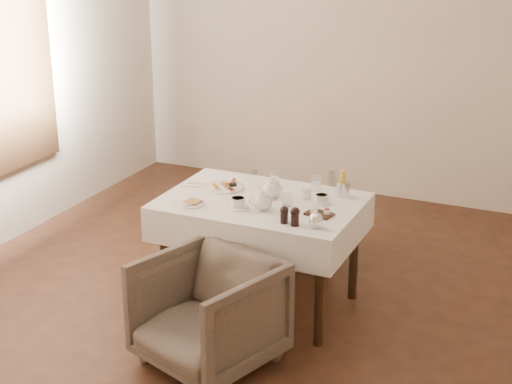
{
  "coord_description": "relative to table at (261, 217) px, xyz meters",
  "views": [
    {
      "loc": [
        1.99,
        -4.28,
        2.55
      ],
      "look_at": [
        0.03,
        0.03,
        0.82
      ],
      "focal_mm": 55.0,
      "sensor_mm": 36.0,
      "label": 1
    }
  ],
  "objects": [
    {
      "name": "glass_right",
      "position": [
        0.26,
        0.32,
        0.17
      ],
      "size": [
        0.09,
        0.09,
        0.1
      ],
      "primitive_type": "cylinder",
      "rotation": [
        0.0,
        0.0,
        0.34
      ],
      "color": "silver",
      "rests_on": "table"
    },
    {
      "name": "condiment_board",
      "position": [
        0.44,
        -0.09,
        0.13
      ],
      "size": [
        0.18,
        0.14,
        0.04
      ],
      "rotation": [
        0.0,
        0.0,
        -0.19
      ],
      "color": "black",
      "rests_on": "table"
    },
    {
      "name": "teapot_centre",
      "position": [
        0.05,
        0.07,
        0.19
      ],
      "size": [
        0.19,
        0.15,
        0.14
      ],
      "primitive_type": null,
      "rotation": [
        0.0,
        0.0,
        0.12
      ],
      "color": "white",
      "rests_on": "table"
    },
    {
      "name": "cutlery_knife",
      "position": [
        -0.5,
        0.04,
        0.12
      ],
      "size": [
        0.17,
        0.06,
        0.0
      ],
      "primitive_type": "cube",
      "rotation": [
        0.0,
        0.0,
        1.84
      ],
      "color": "silver",
      "rests_on": "table"
    },
    {
      "name": "armchair_far",
      "position": [
        -0.11,
        0.82,
        -0.33
      ],
      "size": [
        0.85,
        0.87,
        0.61
      ],
      "primitive_type": "imported",
      "rotation": [
        0.0,
        0.0,
        3.51
      ],
      "color": "#4A3E36",
      "rests_on": "ground"
    },
    {
      "name": "armchair_near",
      "position": [
        0.02,
        -0.79,
        -0.31
      ],
      "size": [
        0.9,
        0.91,
        0.66
      ],
      "primitive_type": "imported",
      "rotation": [
        0.0,
        0.0,
        -0.33
      ],
      "color": "#4A3E36",
      "rests_on": "ground"
    },
    {
      "name": "side_plate",
      "position": [
        -0.39,
        -0.26,
        0.13
      ],
      "size": [
        0.2,
        0.19,
        0.02
      ],
      "rotation": [
        0.0,
        0.0,
        -0.3
      ],
      "color": "white",
      "rests_on": "table"
    },
    {
      "name": "teacup_far",
      "position": [
        0.38,
        0.1,
        0.15
      ],
      "size": [
        0.13,
        0.13,
        0.06
      ],
      "rotation": [
        0.0,
        0.0,
        -0.2
      ],
      "color": "white",
      "rests_on": "table"
    },
    {
      "name": "table",
      "position": [
        0.0,
        0.0,
        0.0
      ],
      "size": [
        1.28,
        0.88,
        0.75
      ],
      "color": "black",
      "rests_on": "ground"
    },
    {
      "name": "pepper_mill_right",
      "position": [
        0.36,
        -0.31,
        0.18
      ],
      "size": [
        0.07,
        0.07,
        0.12
      ],
      "primitive_type": null,
      "rotation": [
        0.0,
        0.0,
        -0.2
      ],
      "color": "black",
      "rests_on": "table"
    },
    {
      "name": "fries_cup",
      "position": [
        0.47,
        0.28,
        0.2
      ],
      "size": [
        0.09,
        0.09,
        0.18
      ],
      "rotation": [
        0.0,
        0.0,
        0.03
      ],
      "color": "silver",
      "rests_on": "table"
    },
    {
      "name": "silver_pot",
      "position": [
        0.49,
        -0.29,
        0.17
      ],
      "size": [
        0.13,
        0.12,
        0.11
      ],
      "primitive_type": null,
      "rotation": [
        0.0,
        0.0,
        0.38
      ],
      "color": "white",
      "rests_on": "table"
    },
    {
      "name": "teacup_near",
      "position": [
        -0.07,
        -0.19,
        0.15
      ],
      "size": [
        0.14,
        0.14,
        0.07
      ],
      "rotation": [
        0.0,
        0.0,
        -0.1
      ],
      "color": "white",
      "rests_on": "table"
    },
    {
      "name": "cutlery_fork",
      "position": [
        -0.49,
        0.11,
        0.12
      ],
      "size": [
        0.2,
        0.07,
        0.0
      ],
      "primitive_type": "cube",
      "rotation": [
        0.0,
        0.0,
        1.82
      ],
      "color": "silver",
      "rests_on": "table"
    },
    {
      "name": "breakfast_plate",
      "position": [
        -0.33,
        0.11,
        0.13
      ],
      "size": [
        0.28,
        0.28,
        0.03
      ],
      "rotation": [
        0.0,
        0.0,
        -0.15
      ],
      "color": "white",
      "rests_on": "table"
    },
    {
      "name": "creamer",
      "position": [
        0.26,
        0.15,
        0.15
      ],
      "size": [
        0.07,
        0.07,
        0.07
      ],
      "primitive_type": "cylinder",
      "rotation": [
        0.0,
        0.0,
        0.23
      ],
      "color": "white",
      "rests_on": "table"
    },
    {
      "name": "glass_left",
      "position": [
        -0.04,
        0.31,
        0.17
      ],
      "size": [
        0.09,
        0.09,
        0.1
      ],
      "primitive_type": "cylinder",
      "rotation": [
        0.0,
        0.0,
        0.36
      ],
      "color": "silver",
      "rests_on": "table"
    },
    {
      "name": "pepper_mill_left",
      "position": [
        0.29,
        -0.3,
        0.17
      ],
      "size": [
        0.07,
        0.07,
        0.11
      ],
      "primitive_type": null,
      "rotation": [
        0.0,
        0.0,
        0.33
      ],
      "color": "black",
      "rests_on": "table"
    },
    {
      "name": "glass_mid",
      "position": [
        0.2,
        -0.03,
        0.16
      ],
      "size": [
        0.08,
        0.08,
        0.09
      ],
      "primitive_type": "cylinder",
      "rotation": [
        0.0,
        0.0,
        -0.26
      ],
      "color": "silver",
      "rests_on": "table"
    },
    {
      "name": "teapot_front",
      "position": [
        0.09,
        -0.16,
        0.18
      ],
      "size": [
        0.2,
        0.18,
        0.13
      ],
      "primitive_type": null,
      "rotation": [
        0.0,
        0.0,
        0.39
      ],
      "color": "white",
      "rests_on": "table"
    }
  ]
}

